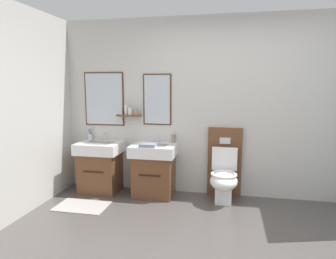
# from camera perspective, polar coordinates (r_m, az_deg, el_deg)

# --- Properties ---
(wall_back) EXTENTS (5.11, 0.27, 2.56)m
(wall_back) POSITION_cam_1_polar(r_m,az_deg,el_deg) (4.37, 11.13, 4.16)
(wall_back) COLOR beige
(wall_back) RESTS_ON ground
(bath_mat) EXTENTS (0.68, 0.44, 0.01)m
(bath_mat) POSITION_cam_1_polar(r_m,az_deg,el_deg) (4.25, -16.11, -13.89)
(bath_mat) COLOR #9E9993
(bath_mat) RESTS_ON ground
(vanity_sink_left) EXTENTS (0.64, 0.53, 0.75)m
(vanity_sink_left) POSITION_cam_1_polar(r_m,az_deg,el_deg) (4.65, -12.78, -6.72)
(vanity_sink_left) COLOR brown
(vanity_sink_left) RESTS_ON ground
(tap_on_left_sink) EXTENTS (0.03, 0.13, 0.11)m
(tap_on_left_sink) POSITION_cam_1_polar(r_m,az_deg,el_deg) (4.74, -11.96, -1.15)
(tap_on_left_sink) COLOR silver
(tap_on_left_sink) RESTS_ON vanity_sink_left
(vanity_sink_right) EXTENTS (0.64, 0.53, 0.75)m
(vanity_sink_right) POSITION_cam_1_polar(r_m,az_deg,el_deg) (4.38, -2.69, -7.47)
(vanity_sink_right) COLOR brown
(vanity_sink_right) RESTS_ON ground
(tap_on_right_sink) EXTENTS (0.03, 0.13, 0.11)m
(tap_on_right_sink) POSITION_cam_1_polar(r_m,az_deg,el_deg) (4.47, -2.10, -1.54)
(tap_on_right_sink) COLOR silver
(tap_on_right_sink) RESTS_ON vanity_sink_right
(toilet) EXTENTS (0.48, 0.62, 1.00)m
(toilet) POSITION_cam_1_polar(r_m,az_deg,el_deg) (4.28, 10.64, -8.29)
(toilet) COLOR brown
(toilet) RESTS_ON ground
(toothbrush_cup) EXTENTS (0.07, 0.07, 0.21)m
(toothbrush_cup) POSITION_cam_1_polar(r_m,az_deg,el_deg) (4.83, -14.63, -1.22)
(toothbrush_cup) COLOR silver
(toothbrush_cup) RESTS_ON vanity_sink_left
(soap_dispenser) EXTENTS (0.06, 0.06, 0.17)m
(soap_dispenser) POSITION_cam_1_polar(r_m,az_deg,el_deg) (4.42, 1.05, -1.67)
(soap_dispenser) COLOR gray
(soap_dispenser) RESTS_ON vanity_sink_right
(folded_hand_towel) EXTENTS (0.22, 0.16, 0.04)m
(folded_hand_towel) POSITION_cam_1_polar(r_m,az_deg,el_deg) (4.15, -3.82, -3.03)
(folded_hand_towel) COLOR gray
(folded_hand_towel) RESTS_ON vanity_sink_right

